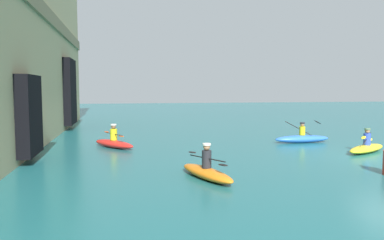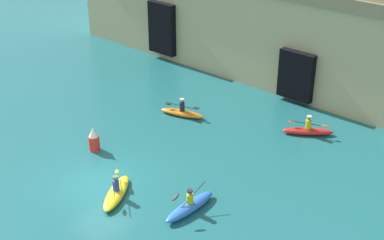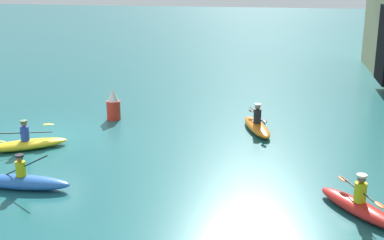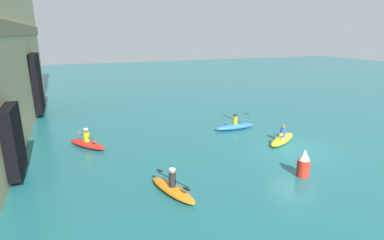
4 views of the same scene
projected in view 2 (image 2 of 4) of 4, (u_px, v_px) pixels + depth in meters
ground_plane at (99, 183)px, 26.00m from camera, size 120.00×120.00×0.00m
kayak_red at (308, 130)px, 30.32m from camera, size 2.70×2.25×1.16m
kayak_yellow at (116, 192)px, 24.92m from camera, size 2.21×2.94×1.09m
kayak_orange at (182, 112)px, 32.45m from camera, size 2.90×1.53×1.14m
kayak_blue at (190, 206)px, 23.91m from camera, size 0.71×3.03×1.22m
marker_buoy at (94, 140)px, 28.58m from camera, size 0.59×0.59×1.35m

